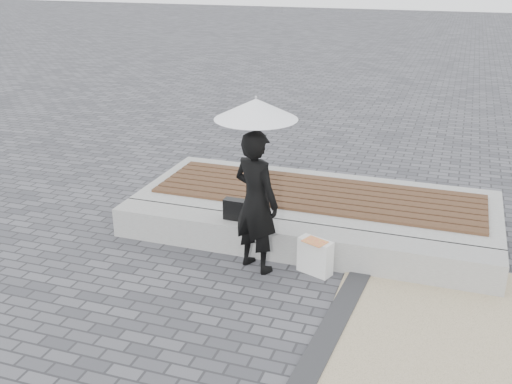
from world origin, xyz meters
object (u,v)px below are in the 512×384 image
Objects in this scene: seating_ledge at (295,243)px; canvas_tote at (315,256)px; parasol at (256,109)px; woman at (256,202)px; handbag at (239,210)px.

canvas_tote reaches higher than seating_ledge.
woman is at bearing 0.00° from parasol.
handbag is at bearing 131.31° from parasol.
canvas_tote is (0.72, 0.10, -0.66)m from woman.
seating_ledge is 0.84m from handbag.
handbag is 0.88× the size of canvas_tote.
canvas_tote is at bearing 8.11° from parasol.
parasol is 3.14× the size of handbag.
woman is at bearing -151.73° from canvas_tote.
woman is 1.12m from parasol.
seating_ledge is 4.11× the size of parasol.
handbag is (-0.39, 0.44, -1.46)m from parasol.
parasol is 1.58m from handbag.
woman reaches higher than seating_ledge.
woman is 4.53× the size of handbag.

